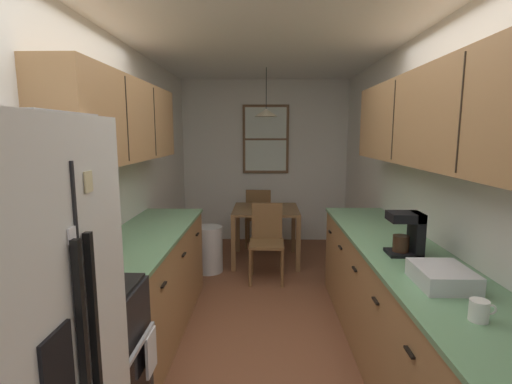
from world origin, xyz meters
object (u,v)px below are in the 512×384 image
(dining_table, at_px, (266,217))
(dish_rack, at_px, (443,276))
(mug_by_coffeemaker, at_px, (480,311))
(trash_bin, at_px, (209,249))
(dining_chair_near, at_px, (267,238))
(coffee_maker, at_px, (409,233))
(dining_chair_far, at_px, (259,215))
(stove_range, at_px, (78,372))
(microwave_over_range, at_px, (36,148))
(storage_canister, at_px, (106,251))

(dining_table, bearing_deg, dish_rack, -72.00)
(dining_table, bearing_deg, mug_by_coffeemaker, -74.35)
(dish_rack, bearing_deg, trash_bin, 123.39)
(dining_chair_near, distance_m, coffee_maker, 2.11)
(dining_chair_far, relative_size, coffee_maker, 3.04)
(stove_range, xyz_separation_m, coffee_maker, (1.98, 0.71, 0.58))
(trash_bin, xyz_separation_m, dish_rack, (1.68, -2.54, 0.66))
(dining_chair_near, bearing_deg, mug_by_coffeemaker, -71.16)
(stove_range, height_order, mug_by_coffeemaker, stove_range)
(dining_chair_far, distance_m, trash_bin, 1.23)
(dining_chair_far, height_order, mug_by_coffeemaker, mug_by_coffeemaker)
(coffee_maker, bearing_deg, microwave_over_range, -161.20)
(dining_chair_near, relative_size, dining_chair_far, 1.00)
(microwave_over_range, relative_size, dining_table, 0.67)
(dish_rack, bearing_deg, dining_chair_far, 106.51)
(microwave_over_range, xyz_separation_m, storage_canister, (0.11, 0.45, -0.66))
(microwave_over_range, relative_size, dish_rack, 1.72)
(microwave_over_range, height_order, dining_chair_near, microwave_over_range)
(microwave_over_range, xyz_separation_m, dining_chair_far, (1.02, 3.77, -1.15))
(dining_chair_far, height_order, coffee_maker, coffee_maker)
(microwave_over_range, bearing_deg, dining_chair_far, 74.87)
(dining_chair_far, relative_size, trash_bin, 1.56)
(dining_chair_near, xyz_separation_m, trash_bin, (-0.73, 0.22, -0.21))
(microwave_over_range, distance_m, coffee_maker, 2.29)
(stove_range, xyz_separation_m, dining_chair_far, (0.91, 3.77, 0.03))
(microwave_over_range, relative_size, mug_by_coffeemaker, 4.86)
(mug_by_coffeemaker, bearing_deg, trash_bin, 119.37)
(microwave_over_range, height_order, coffee_maker, microwave_over_range)
(trash_bin, relative_size, dish_rack, 1.70)
(coffee_maker, bearing_deg, dining_chair_far, 109.28)
(stove_range, height_order, storage_canister, stove_range)
(mug_by_coffeemaker, bearing_deg, storage_canister, 161.35)
(dining_chair_near, height_order, dish_rack, dish_rack)
(stove_range, distance_m, dining_chair_far, 3.88)
(storage_canister, xyz_separation_m, coffee_maker, (1.98, 0.26, 0.06))
(mug_by_coffeemaker, xyz_separation_m, dish_rack, (0.02, 0.40, 0.00))
(coffee_maker, relative_size, dish_rack, 0.87)
(mug_by_coffeemaker, relative_size, dish_rack, 0.35)
(mug_by_coffeemaker, bearing_deg, dish_rack, 87.00)
(storage_canister, bearing_deg, mug_by_coffeemaker, -18.65)
(stove_range, bearing_deg, dining_table, 72.18)
(dining_chair_near, height_order, trash_bin, dining_chair_near)
(trash_bin, distance_m, storage_canister, 2.41)
(dining_chair_near, distance_m, dish_rack, 2.55)
(stove_range, distance_m, dish_rack, 2.04)
(mug_by_coffeemaker, height_order, dish_rack, dish_rack)
(trash_bin, bearing_deg, dining_chair_near, -16.83)
(dining_chair_near, distance_m, trash_bin, 0.79)
(dining_chair_near, relative_size, dish_rack, 2.65)
(storage_canister, height_order, coffee_maker, coffee_maker)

